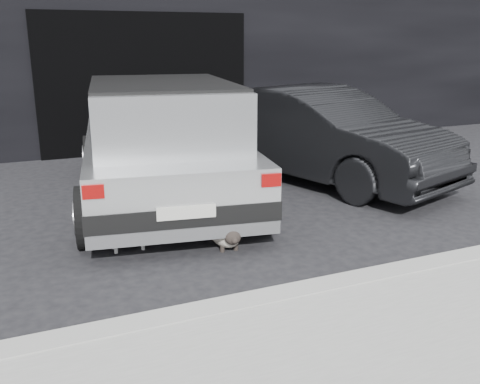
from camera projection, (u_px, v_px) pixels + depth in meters
name	position (u px, v px, depth m)	size (l,w,h in m)	color
ground	(149.00, 219.00, 6.56)	(80.00, 80.00, 0.00)	black
building_facade	(121.00, 20.00, 11.54)	(34.00, 4.00, 5.00)	black
garage_opening	(146.00, 84.00, 10.10)	(4.00, 0.10, 2.60)	black
curb	(336.00, 287.00, 4.63)	(18.00, 0.25, 0.12)	#989993
sidewalk	(435.00, 362.00, 3.57)	(18.00, 2.20, 0.11)	#989993
silver_hatchback	(162.00, 137.00, 7.00)	(2.71, 4.63, 1.61)	silver
second_car	(319.00, 134.00, 8.22)	(1.50, 4.31, 1.42)	black
cat_siamese	(226.00, 235.00, 5.64)	(0.35, 0.89, 0.31)	beige
cat_white	(131.00, 235.00, 5.58)	(0.71, 0.26, 0.33)	silver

